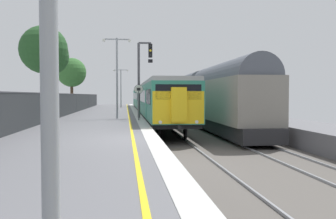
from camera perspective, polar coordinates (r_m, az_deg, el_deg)
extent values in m
cube|color=slate|center=(14.29, -14.14, -6.52)|extent=(6.40, 110.00, 1.00)
cube|color=silver|center=(14.14, -2.39, -4.48)|extent=(0.60, 110.00, 0.01)
cube|color=yellow|center=(14.11, -5.44, -4.51)|extent=(0.12, 110.00, 0.01)
cube|color=#56514C|center=(15.82, 19.27, -7.93)|extent=(11.00, 110.00, 0.20)
cube|color=gray|center=(14.39, 1.56, -8.25)|extent=(0.07, 110.00, 0.08)
cube|color=gray|center=(14.66, 7.18, -8.07)|extent=(0.07, 110.00, 0.08)
cube|color=gray|center=(15.47, 16.53, -7.61)|extent=(0.07, 110.00, 0.08)
cube|color=gray|center=(16.08, 21.27, -7.29)|extent=(0.07, 110.00, 0.08)
cube|color=#2D846B|center=(29.41, -1.29, 1.46)|extent=(2.80, 20.91, 2.30)
cube|color=black|center=(29.46, -1.28, -1.02)|extent=(2.64, 20.31, 0.25)
cube|color=#999E9E|center=(29.43, -1.29, 3.93)|extent=(2.68, 20.91, 0.24)
cube|color=black|center=(29.31, -4.04, 2.04)|extent=(0.02, 19.31, 0.84)
cube|color=teal|center=(24.10, -3.48, 1.05)|extent=(0.03, 1.10, 1.90)
cube|color=teal|center=(34.54, -4.43, 1.40)|extent=(0.03, 1.10, 1.90)
cylinder|color=black|center=(21.63, -1.41, -3.51)|extent=(0.12, 0.84, 0.84)
cylinder|color=black|center=(21.82, 2.68, -3.46)|extent=(0.12, 0.84, 0.84)
cylinder|color=black|center=(37.25, -3.60, -1.11)|extent=(0.12, 0.84, 0.84)
cylinder|color=black|center=(37.37, -1.21, -1.10)|extent=(0.12, 0.84, 0.84)
cube|color=#2D846B|center=(50.87, -3.54, 1.77)|extent=(2.80, 20.91, 2.30)
cube|color=black|center=(50.89, -3.54, 0.33)|extent=(2.64, 20.31, 0.25)
cube|color=#999E9E|center=(50.87, -3.54, 3.20)|extent=(2.68, 20.91, 0.24)
cube|color=black|center=(50.81, -5.13, 2.10)|extent=(0.02, 19.31, 0.84)
cube|color=teal|center=(45.59, -4.96, 1.59)|extent=(0.03, 1.10, 1.90)
cube|color=teal|center=(56.04, -5.27, 1.70)|extent=(0.03, 1.10, 1.90)
cylinder|color=black|center=(43.04, -4.01, -0.67)|extent=(0.12, 0.84, 0.84)
cylinder|color=black|center=(43.14, -1.94, -0.66)|extent=(0.12, 0.84, 0.84)
cylinder|color=black|center=(58.72, -4.71, 0.09)|extent=(0.12, 0.84, 0.84)
cylinder|color=black|center=(58.79, -3.19, 0.10)|extent=(0.12, 0.84, 0.84)
cube|color=yellow|center=(19.08, 1.62, 0.31)|extent=(2.70, 0.10, 1.70)
cube|color=black|center=(19.06, 1.63, 2.71)|extent=(2.40, 0.08, 0.80)
cube|color=yellow|center=(18.93, 1.68, 0.75)|extent=(0.80, 0.24, 1.80)
cylinder|color=white|center=(18.94, -1.20, -1.98)|extent=(0.18, 0.06, 0.18)
cylinder|color=white|center=(19.22, 4.45, -1.92)|extent=(0.18, 0.06, 0.18)
cylinder|color=black|center=(18.85, 1.74, -2.76)|extent=(0.20, 0.35, 0.20)
cube|color=black|center=(50.88, -3.54, 3.48)|extent=(0.60, 0.90, 0.20)
cube|color=#232326|center=(24.90, 9.10, -2.49)|extent=(2.30, 13.79, 0.79)
cube|color=gray|center=(24.82, 9.12, 1.45)|extent=(2.60, 12.99, 2.64)
cylinder|color=#515660|center=(24.84, 9.14, 4.50)|extent=(2.39, 12.59, 2.39)
cylinder|color=black|center=(20.02, 10.75, -4.00)|extent=(0.12, 0.84, 0.84)
cylinder|color=black|center=(20.54, 14.91, -3.88)|extent=(0.12, 0.84, 0.84)
cylinder|color=black|center=(29.47, 5.06, -1.99)|extent=(0.12, 0.84, 0.84)
cylinder|color=black|center=(29.82, 7.99, -1.96)|extent=(0.12, 0.84, 0.84)
cube|color=#232326|center=(39.11, 3.30, -0.77)|extent=(2.30, 13.79, 0.79)
cube|color=gray|center=(39.06, 3.31, 1.74)|extent=(2.60, 12.99, 2.64)
cylinder|color=#515660|center=(39.07, 3.31, 3.68)|extent=(2.39, 12.59, 2.39)
cylinder|color=black|center=(34.17, 3.43, -1.41)|extent=(0.12, 0.84, 0.84)
cylinder|color=black|center=(34.48, 5.98, -1.39)|extent=(0.12, 0.84, 0.84)
cylinder|color=black|center=(43.83, 1.20, -0.61)|extent=(0.12, 0.84, 0.84)
cylinder|color=black|center=(44.07, 3.21, -0.60)|extent=(0.12, 0.84, 0.84)
cube|color=#232326|center=(53.53, 0.61, 0.03)|extent=(2.30, 13.79, 0.79)
cube|color=gray|center=(53.49, 0.61, 1.87)|extent=(2.60, 12.99, 2.64)
cylinder|color=#515660|center=(53.50, 0.61, 3.28)|extent=(2.39, 12.59, 2.39)
cylinder|color=black|center=(48.59, 0.43, -0.34)|extent=(0.12, 0.84, 0.84)
cylinder|color=black|center=(48.80, 2.24, -0.33)|extent=(0.12, 0.84, 0.84)
cylinder|color=black|center=(58.30, -0.75, 0.09)|extent=(0.12, 0.84, 0.84)
cylinder|color=black|center=(58.48, 0.77, 0.09)|extent=(0.12, 0.84, 0.84)
cube|color=#232326|center=(68.02, -0.93, 0.49)|extent=(2.30, 13.79, 0.79)
cube|color=gray|center=(67.99, -0.93, 1.94)|extent=(2.60, 12.99, 2.64)
cylinder|color=#515660|center=(68.00, -0.94, 3.05)|extent=(2.39, 12.59, 2.39)
cylinder|color=black|center=(63.08, -1.20, 0.25)|extent=(0.12, 0.84, 0.84)
cylinder|color=black|center=(63.25, 0.21, 0.25)|extent=(0.12, 0.84, 0.84)
cylinder|color=black|center=(72.83, -1.93, 0.51)|extent=(0.12, 0.84, 0.84)
cylinder|color=black|center=(72.97, -0.71, 0.51)|extent=(0.12, 0.84, 0.84)
cylinder|color=#47474C|center=(27.02, -4.54, 4.48)|extent=(0.18, 0.18, 5.46)
cube|color=#47474C|center=(27.28, -3.60, 10.22)|extent=(0.90, 0.12, 0.12)
cube|color=black|center=(27.23, -2.75, 9.07)|extent=(0.28, 0.20, 1.00)
cylinder|color=black|center=(27.15, -2.73, 9.77)|extent=(0.16, 0.04, 0.16)
cylinder|color=yellow|center=(27.11, -2.73, 9.10)|extent=(0.16, 0.04, 0.16)
cylinder|color=black|center=(27.08, -2.73, 8.42)|extent=(0.16, 0.04, 0.16)
cube|color=black|center=(27.15, -2.74, 7.49)|extent=(0.32, 0.16, 0.24)
cylinder|color=#59595B|center=(24.54, -4.55, 0.68)|extent=(0.08, 0.08, 2.00)
cylinder|color=black|center=(24.53, -4.56, 3.14)|extent=(0.59, 0.02, 0.59)
cylinder|color=silver|center=(24.52, -4.56, 3.14)|extent=(0.56, 0.02, 0.56)
cube|color=black|center=(24.51, -4.56, 3.15)|extent=(0.24, 0.01, 0.18)
cylinder|color=#93999E|center=(26.52, -7.89, 4.79)|extent=(0.14, 0.14, 5.72)
cube|color=#93999E|center=(26.78, -6.94, 10.70)|extent=(0.90, 0.08, 0.08)
cylinder|color=silver|center=(26.77, -5.96, 10.53)|extent=(0.20, 0.20, 0.18)
cube|color=#93999E|center=(26.80, -8.90, 10.68)|extent=(0.90, 0.08, 0.08)
cylinder|color=silver|center=(26.81, -9.87, 10.50)|extent=(0.20, 0.20, 0.18)
cylinder|color=#93999E|center=(50.07, -7.29, 3.25)|extent=(0.14, 0.14, 5.16)
cube|color=#93999E|center=(50.18, -6.79, 6.08)|extent=(0.90, 0.08, 0.08)
cylinder|color=silver|center=(50.17, -6.27, 5.99)|extent=(0.20, 0.20, 0.18)
cube|color=#93999E|center=(50.19, -7.82, 6.07)|extent=(0.90, 0.08, 0.08)
cylinder|color=silver|center=(50.19, -8.33, 5.98)|extent=(0.20, 0.20, 0.18)
cylinder|color=#38383D|center=(26.15, -17.23, 0.43)|extent=(0.07, 0.07, 1.78)
cylinder|color=#38383D|center=(37.70, -13.96, 0.98)|extent=(0.07, 0.07, 1.78)
cylinder|color=#38383D|center=(49.31, -12.23, 1.26)|extent=(0.07, 0.07, 1.78)
cylinder|color=#38383D|center=(60.95, -11.15, 1.44)|extent=(0.07, 0.07, 1.78)
cylinder|color=#473323|center=(53.90, -14.64, 2.37)|extent=(0.41, 0.41, 3.76)
sphere|color=#33662D|center=(54.00, -14.68, 5.57)|extent=(4.10, 4.10, 4.10)
sphere|color=#33662D|center=(53.87, -14.58, 5.03)|extent=(2.66, 2.66, 2.66)
cylinder|color=#473323|center=(33.18, -18.59, 3.05)|extent=(0.35, 0.35, 4.42)
sphere|color=#234C23|center=(33.40, -18.66, 8.76)|extent=(4.06, 4.06, 4.06)
sphere|color=#234C23|center=(33.60, -17.71, 7.86)|extent=(3.15, 3.15, 3.15)
cylinder|color=#473323|center=(37.66, -18.38, 3.68)|extent=(0.31, 0.31, 5.40)
sphere|color=#234C23|center=(37.92, -18.44, 8.99)|extent=(2.95, 2.95, 2.95)
sphere|color=#234C23|center=(37.27, -18.01, 8.54)|extent=(2.13, 2.13, 2.13)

